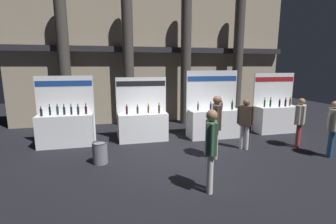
{
  "coord_description": "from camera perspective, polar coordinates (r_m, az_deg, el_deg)",
  "views": [
    {
      "loc": [
        -1.99,
        -6.46,
        2.6
      ],
      "look_at": [
        -0.35,
        0.6,
        1.23
      ],
      "focal_mm": 26.01,
      "sensor_mm": 36.0,
      "label": 1
    }
  ],
  "objects": [
    {
      "name": "ground_plane",
      "position": [
        7.24,
        3.87,
        -10.34
      ],
      "size": [
        25.18,
        25.18,
        0.0
      ],
      "primitive_type": "plane",
      "color": "black"
    },
    {
      "name": "hall_colonnade",
      "position": [
        11.31,
        -2.98,
        12.56
      ],
      "size": [
        12.59,
        1.1,
        6.01
      ],
      "color": "tan",
      "rests_on": "ground_plane"
    },
    {
      "name": "exhibitor_booth_0",
      "position": [
        8.68,
        -22.81,
        -3.36
      ],
      "size": [
        1.82,
        0.66,
        2.29
      ],
      "color": "white",
      "rests_on": "ground_plane"
    },
    {
      "name": "exhibitor_booth_1",
      "position": [
        8.62,
        -5.88,
        -2.88
      ],
      "size": [
        1.78,
        0.66,
        2.21
      ],
      "color": "white",
      "rests_on": "ground_plane"
    },
    {
      "name": "exhibitor_booth_2",
      "position": [
        9.09,
        10.74,
        -2.02
      ],
      "size": [
        1.96,
        0.66,
        2.44
      ],
      "color": "white",
      "rests_on": "ground_plane"
    },
    {
      "name": "exhibitor_booth_3",
      "position": [
        10.57,
        24.01,
        -1.04
      ],
      "size": [
        1.75,
        0.66,
        2.32
      ],
      "color": "white",
      "rests_on": "ground_plane"
    },
    {
      "name": "trash_bin",
      "position": [
        6.91,
        -15.64,
        -9.21
      ],
      "size": [
        0.4,
        0.4,
        0.58
      ],
      "color": "slate",
      "rests_on": "ground_plane"
    },
    {
      "name": "visitor_0",
      "position": [
        7.95,
        17.66,
        -1.83
      ],
      "size": [
        0.41,
        0.4,
        1.61
      ],
      "rotation": [
        0.0,
        0.0,
        2.42
      ],
      "color": "silver",
      "rests_on": "ground_plane"
    },
    {
      "name": "visitor_1",
      "position": [
        8.37,
        34.21,
        -2.35
      ],
      "size": [
        0.43,
        0.45,
        1.64
      ],
      "rotation": [
        0.0,
        0.0,
        0.9
      ],
      "color": "navy",
      "rests_on": "ground_plane"
    },
    {
      "name": "visitor_2",
      "position": [
        8.84,
        28.53,
        -1.26
      ],
      "size": [
        0.49,
        0.47,
        1.6
      ],
      "rotation": [
        0.0,
        0.0,
        0.71
      ],
      "color": "maroon",
      "rests_on": "ground_plane"
    },
    {
      "name": "visitor_3",
      "position": [
        6.95,
        11.29,
        -2.01
      ],
      "size": [
        0.38,
        0.58,
        1.8
      ],
      "rotation": [
        0.0,
        0.0,
        1.21
      ],
      "color": "#ADA393",
      "rests_on": "ground_plane"
    },
    {
      "name": "visitor_4",
      "position": [
        5.06,
        10.01,
        -7.41
      ],
      "size": [
        0.32,
        0.51,
        1.75
      ],
      "rotation": [
        0.0,
        0.0,
        1.23
      ],
      "color": "silver",
      "rests_on": "ground_plane"
    }
  ]
}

